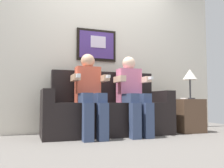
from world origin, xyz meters
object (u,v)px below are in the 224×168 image
person_on_right (132,91)px  spare_remote_on_table (184,98)px  person_on_left (90,91)px  table_lamp (190,76)px  couch (108,112)px  side_table_right (187,116)px

person_on_right → spare_remote_on_table: (0.86, 0.02, -0.10)m
person_on_left → person_on_right: (0.61, 0.00, -0.00)m
table_lamp → couch: bearing=173.5°
couch → side_table_right: bearing=-4.8°
side_table_right → table_lamp: (0.03, -0.04, 0.61)m
person_on_left → side_table_right: person_on_left is taller
person_on_right → spare_remote_on_table: person_on_right is taller
table_lamp → spare_remote_on_table: table_lamp is taller
person_on_left → couch: bearing=28.8°
person_on_left → side_table_right: 1.59m
person_on_left → person_on_right: 0.61m
side_table_right → couch: bearing=175.2°
couch → person_on_left: size_ratio=1.62×
person_on_right → side_table_right: person_on_right is taller
person_on_right → side_table_right: (0.95, 0.06, -0.36)m
spare_remote_on_table → couch: bearing=173.0°
table_lamp → side_table_right: bearing=128.8°
table_lamp → spare_remote_on_table: bearing=179.1°
person_on_left → person_on_right: size_ratio=1.00×
side_table_right → table_lamp: 0.61m
person_on_left → spare_remote_on_table: (1.47, 0.02, -0.10)m
person_on_right → side_table_right: 1.01m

